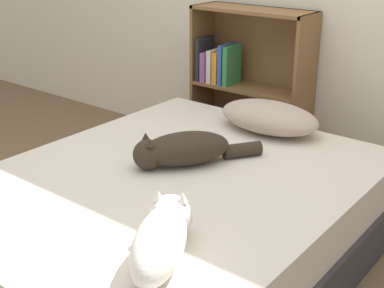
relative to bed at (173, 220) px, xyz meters
The scene contains 6 objects.
ground_plane 0.21m from the bed, ahead, with size 8.00×8.00×0.00m, color brown.
bed is the anchor object (origin of this frame).
pillow 0.77m from the bed, 86.69° to the left, with size 0.53×0.32×0.15m.
cat_light 0.68m from the bed, 52.56° to the right, with size 0.37×0.56×0.17m.
cat_dark 0.31m from the bed, 108.59° to the left, with size 0.41×0.53×0.15m.
bookshelf 1.30m from the bed, 108.34° to the left, with size 0.74×0.26×0.95m.
Camera 1 is at (1.32, -1.54, 1.38)m, focal length 50.00 mm.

